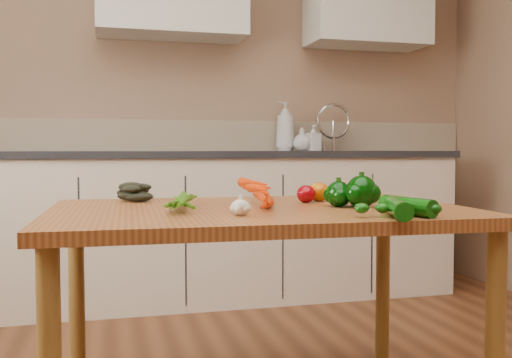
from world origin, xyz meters
The scene contains 17 objects.
room centered at (0.00, 0.17, 1.25)m, with size 4.04×5.04×2.64m.
counter_run centered at (0.21, 2.19, 0.46)m, with size 2.84×0.64×1.14m.
table centered at (-0.01, 0.58, 0.64)m, with size 1.37×0.91×0.72m.
soap_bottle_a centered at (0.64, 2.36, 1.06)m, with size 0.12×0.13×0.32m, color silver.
soap_bottle_b centered at (0.80, 2.25, 0.98)m, with size 0.08×0.08×0.17m, color silver.
soap_bottle_c centered at (0.72, 2.26, 0.97)m, with size 0.12×0.12×0.15m, color silver.
carrot_bunch centered at (-0.09, 0.60, 0.75)m, with size 0.25×0.19×0.07m, color #E33705, non-canonical shape.
leafy_greens centered at (-0.37, 0.90, 0.77)m, with size 0.19×0.17×0.10m, color black, non-canonical shape.
garlic_bulb centered at (-0.12, 0.37, 0.74)m, with size 0.06×0.06×0.05m, color silver.
pepper_a centered at (0.25, 0.54, 0.76)m, with size 0.08×0.08×0.08m, color black.
pepper_b centered at (0.35, 0.60, 0.76)m, with size 0.08×0.08×0.08m, color black.
pepper_c centered at (0.32, 0.50, 0.77)m, with size 0.10×0.10×0.10m, color black.
tomato_a centered at (0.19, 0.70, 0.75)m, with size 0.07×0.07×0.06m, color #8C020A.
tomato_b centered at (0.26, 0.73, 0.75)m, with size 0.08×0.08×0.07m, color #CC5C05.
tomato_c centered at (0.43, 0.73, 0.75)m, with size 0.07×0.07×0.07m, color #CC5C05.
zucchini_a centered at (0.35, 0.25, 0.75)m, with size 0.05×0.05×0.19m, color #074006.
zucchini_b centered at (0.29, 0.21, 0.75)m, with size 0.05×0.05×0.20m, color #074006.
Camera 1 is at (-0.49, -1.22, 0.91)m, focal length 40.00 mm.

